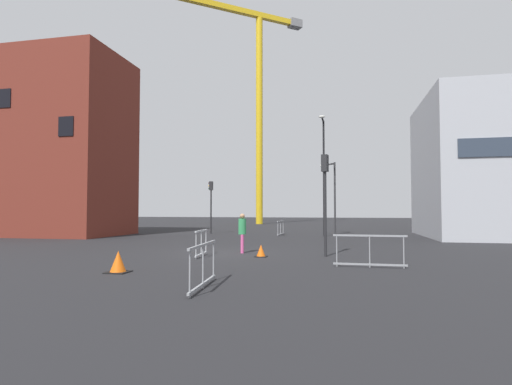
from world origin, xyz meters
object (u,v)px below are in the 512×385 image
(traffic_light_verge, at_px, (325,188))
(traffic_cone_on_verge, at_px, (261,251))
(construction_crane, at_px, (257,85))
(streetlamp_short, at_px, (333,191))
(traffic_cone_by_barrier, at_px, (118,262))
(pedestrian_walking, at_px, (242,230))
(traffic_light_island, at_px, (211,199))
(streetlamp_tall, at_px, (324,168))

(traffic_light_verge, distance_m, traffic_cone_on_verge, 3.68)
(construction_crane, bearing_deg, streetlamp_short, -63.89)
(streetlamp_short, relative_size, traffic_light_verge, 1.31)
(traffic_cone_by_barrier, relative_size, traffic_cone_on_verge, 1.34)
(pedestrian_walking, bearing_deg, traffic_light_verge, -9.23)
(pedestrian_walking, distance_m, traffic_cone_by_barrier, 6.65)
(traffic_light_island, bearing_deg, streetlamp_short, 2.68)
(streetlamp_short, xyz_separation_m, traffic_light_island, (-9.52, -0.45, -0.56))
(streetlamp_tall, relative_size, traffic_light_island, 2.00)
(traffic_light_island, height_order, pedestrian_walking, traffic_light_island)
(traffic_cone_by_barrier, bearing_deg, construction_crane, 96.02)
(streetlamp_tall, height_order, traffic_cone_on_verge, streetlamp_tall)
(traffic_light_island, xyz_separation_m, traffic_cone_by_barrier, (3.53, -19.61, -2.47))
(construction_crane, bearing_deg, traffic_light_island, -87.86)
(construction_crane, relative_size, streetlamp_short, 5.22)
(traffic_light_island, relative_size, pedestrian_walking, 2.40)
(construction_crane, bearing_deg, traffic_light_verge, -73.77)
(traffic_cone_by_barrier, bearing_deg, pedestrian_walking, 69.11)
(traffic_light_island, distance_m, traffic_cone_on_verge, 16.46)
(streetlamp_short, height_order, traffic_cone_on_verge, streetlamp_short)
(pedestrian_walking, bearing_deg, streetlamp_short, 75.34)
(construction_crane, relative_size, streetlamp_tall, 3.45)
(streetlamp_tall, relative_size, pedestrian_walking, 4.79)
(traffic_light_verge, xyz_separation_m, traffic_cone_on_verge, (-2.55, -0.66, -2.56))
(traffic_light_island, xyz_separation_m, traffic_cone_on_verge, (6.98, -14.68, -2.55))
(traffic_cone_by_barrier, height_order, traffic_cone_on_verge, traffic_cone_by_barrier)
(traffic_light_island, bearing_deg, pedestrian_walking, -66.31)
(traffic_cone_on_verge, bearing_deg, pedestrian_walking, 131.05)
(construction_crane, bearing_deg, pedestrian_walking, -79.15)
(streetlamp_short, relative_size, traffic_light_island, 1.32)
(streetlamp_tall, relative_size, traffic_cone_on_verge, 16.83)
(streetlamp_short, bearing_deg, traffic_cone_on_verge, -99.53)
(pedestrian_walking, relative_size, traffic_cone_by_barrier, 2.63)
(traffic_light_verge, bearing_deg, traffic_cone_by_barrier, -137.06)
(traffic_cone_by_barrier, bearing_deg, streetlamp_short, 73.37)
(construction_crane, distance_m, streetlamp_short, 27.95)
(traffic_cone_by_barrier, bearing_deg, streetlamp_tall, 73.10)
(traffic_light_verge, relative_size, traffic_cone_on_verge, 8.46)
(streetlamp_short, relative_size, traffic_cone_on_verge, 11.13)
(streetlamp_short, distance_m, traffic_cone_by_barrier, 21.15)
(traffic_light_island, bearing_deg, streetlamp_tall, -11.25)
(pedestrian_walking, relative_size, traffic_cone_on_verge, 3.52)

